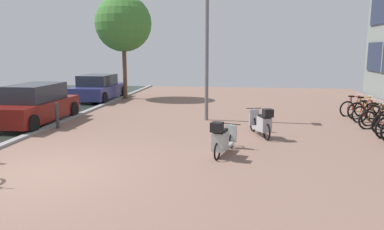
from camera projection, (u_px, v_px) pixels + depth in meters
name	position (u px, v px, depth m)	size (l,w,h in m)	color
ground	(105.00, 177.00, 8.28)	(21.00, 40.00, 0.13)	#232B25
bicycle_rack_05	(376.00, 120.00, 13.11)	(1.31, 0.48, 0.93)	black
bicycle_rack_06	(376.00, 117.00, 13.71)	(1.20, 0.51, 0.92)	black
bicycle_rack_07	(367.00, 114.00, 14.36)	(1.24, 0.53, 0.92)	black
bicycle_rack_08	(364.00, 111.00, 14.97)	(1.36, 0.48, 0.98)	black
bicycle_rack_09	(354.00, 108.00, 15.63)	(1.28, 0.51, 0.94)	black
scooter_near	(262.00, 123.00, 11.92)	(0.81, 1.75, 0.99)	black
scooter_mid	(222.00, 139.00, 9.81)	(0.76, 1.71, 0.99)	black
parked_car_near	(35.00, 105.00, 14.04)	(1.78, 4.13, 1.47)	maroon
parked_car_far	(98.00, 88.00, 20.55)	(1.95, 4.13, 1.38)	navy
lamp_post	(207.00, 40.00, 14.31)	(0.20, 0.52, 5.52)	slate
street_tree	(123.00, 23.00, 20.57)	(3.08, 3.08, 5.69)	brown
bollard_far	(57.00, 115.00, 13.24)	(0.12, 0.12, 0.91)	#38383D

